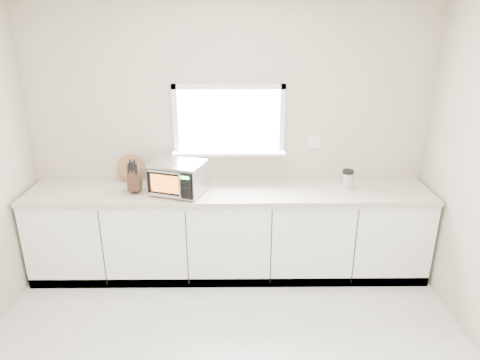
{
  "coord_description": "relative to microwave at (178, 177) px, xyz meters",
  "views": [
    {
      "loc": [
        0.07,
        -2.16,
        2.5
      ],
      "look_at": [
        0.11,
        1.55,
        1.08
      ],
      "focal_mm": 32.0,
      "sensor_mm": 36.0,
      "label": 1
    }
  ],
  "objects": [
    {
      "name": "back_wall",
      "position": [
        0.48,
        0.37,
        0.28
      ],
      "size": [
        4.0,
        0.17,
        2.7
      ],
      "color": "#B2A38D",
      "rests_on": "ground"
    },
    {
      "name": "cabinets",
      "position": [
        0.48,
        0.07,
        -0.64
      ],
      "size": [
        3.92,
        0.6,
        0.88
      ],
      "primitive_type": "cube",
      "color": "white",
      "rests_on": "ground"
    },
    {
      "name": "countertop",
      "position": [
        0.48,
        0.06,
        -0.18
      ],
      "size": [
        3.92,
        0.64,
        0.04
      ],
      "primitive_type": "cube",
      "color": "#C1AE9F",
      "rests_on": "cabinets"
    },
    {
      "name": "microwave",
      "position": [
        0.0,
        0.0,
        0.0
      ],
      "size": [
        0.56,
        0.5,
        0.3
      ],
      "rotation": [
        0.0,
        0.0,
        -0.32
      ],
      "color": "black",
      "rests_on": "countertop"
    },
    {
      "name": "knife_block",
      "position": [
        -0.42,
        0.05,
        -0.01
      ],
      "size": [
        0.12,
        0.24,
        0.34
      ],
      "rotation": [
        0.0,
        0.0,
        0.04
      ],
      "color": "#422717",
      "rests_on": "countertop"
    },
    {
      "name": "cutting_board",
      "position": [
        -0.52,
        0.31,
        -0.02
      ],
      "size": [
        0.28,
        0.07,
        0.28
      ],
      "primitive_type": "cylinder",
      "rotation": [
        1.4,
        0.0,
        0.0
      ],
      "color": "#9C5D3C",
      "rests_on": "countertop"
    },
    {
      "name": "coffee_grinder",
      "position": [
        1.64,
        0.11,
        -0.06
      ],
      "size": [
        0.12,
        0.12,
        0.19
      ],
      "rotation": [
        0.0,
        0.0,
        0.14
      ],
      "color": "silver",
      "rests_on": "countertop"
    }
  ]
}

